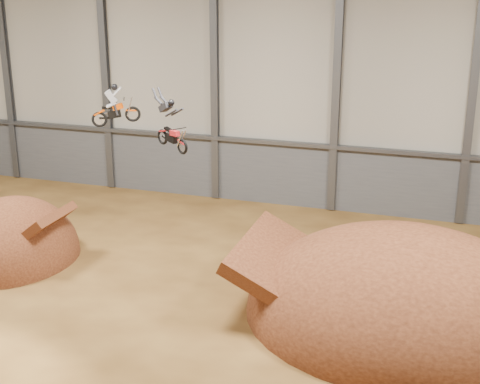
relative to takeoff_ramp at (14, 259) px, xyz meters
name	(u,v)px	position (x,y,z in m)	size (l,w,h in m)	color
floor	(163,331)	(9.09, -3.82, 0.00)	(40.00, 40.00, 0.00)	#513415
back_wall	(275,78)	(9.09, 11.18, 7.00)	(40.00, 0.10, 14.00)	#A5A092
lower_band_back	(273,173)	(9.09, 11.08, 1.75)	(39.80, 0.18, 3.50)	#505257
steel_rail	(273,142)	(9.09, 10.93, 3.55)	(39.80, 0.35, 0.20)	#47494F
steel_column_0	(6,66)	(-7.58, 10.98, 7.00)	(0.40, 0.36, 13.90)	#47494F
steel_column_1	(105,70)	(-0.91, 10.98, 7.00)	(0.40, 0.36, 13.90)	#47494F
steel_column_2	(215,76)	(5.75, 10.98, 7.00)	(0.40, 0.36, 13.90)	#47494F
steel_column_3	(337,81)	(12.42, 10.98, 7.00)	(0.40, 0.36, 13.90)	#47494F
steel_column_4	(473,88)	(19.09, 10.98, 7.00)	(0.40, 0.36, 13.90)	#47494F
takeoff_ramp	(14,259)	(0.00, 0.00, 0.00)	(5.66, 6.53, 5.66)	#421E10
landing_ramp	(401,318)	(17.16, -0.19, 0.00)	(11.74, 10.38, 6.77)	#421E10
fmx_rider_a	(116,102)	(4.26, 2.57, 6.92)	(2.13, 0.81, 1.92)	#E54B02
fmx_rider_b	(171,122)	(8.29, -0.74, 7.01)	(2.46, 0.70, 2.10)	red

